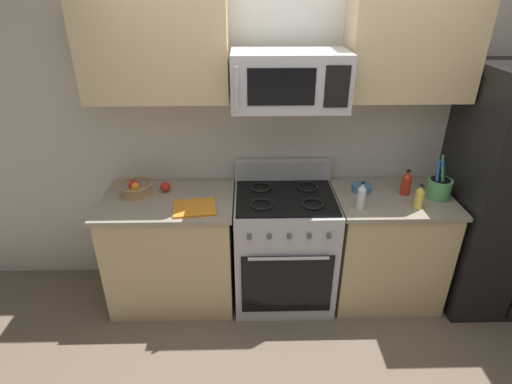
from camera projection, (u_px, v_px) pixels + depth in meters
ground_plane at (289, 353)px, 2.88m from camera, size 16.00×16.00×0.00m
wall_back at (283, 131)px, 3.20m from camera, size 8.00×0.10×2.60m
counter_left at (173, 250)px, 3.21m from camera, size 0.98×0.65×0.91m
range_oven at (284, 246)px, 3.23m from camera, size 0.76×0.69×1.09m
counter_right at (386, 247)px, 3.25m from camera, size 0.86×0.65×0.91m
refrigerator at (512, 194)px, 3.03m from camera, size 0.84×0.76×1.87m
microwave at (289, 80)px, 2.65m from camera, size 0.76×0.44×0.36m
upper_cabinets_left at (155, 48)px, 2.68m from camera, size 0.97×0.34×0.69m
upper_cabinets_right at (412, 47)px, 2.72m from camera, size 0.85×0.34×0.69m
utensil_crock at (439, 187)px, 3.00m from camera, size 0.18×0.18×0.35m
fruit_basket at (135, 188)px, 3.06m from camera, size 0.26×0.26×0.11m
apple_loose at (165, 187)px, 3.10m from camera, size 0.08×0.08×0.08m
cutting_board at (194, 208)px, 2.88m from camera, size 0.32×0.28×0.02m
bottle_hot_sauce at (406, 183)px, 3.04m from camera, size 0.07×0.07×0.20m
bottle_vinegar at (361, 196)px, 2.84m from camera, size 0.06×0.06×0.21m
bottle_oil at (419, 198)px, 2.85m from camera, size 0.06×0.06×0.19m
prep_bowl at (362, 187)px, 3.11m from camera, size 0.15×0.15×0.06m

